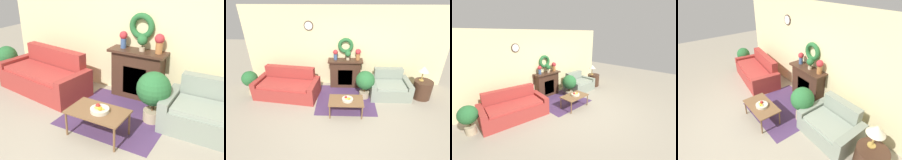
# 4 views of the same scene
# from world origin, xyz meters

# --- Properties ---
(ground_plane) EXTENTS (16.00, 16.00, 0.00)m
(ground_plane) POSITION_xyz_m (0.00, 0.00, 0.00)
(ground_plane) COLOR #9E937F
(floor_rug) EXTENTS (1.80, 1.68, 0.01)m
(floor_rug) POSITION_xyz_m (-0.00, 1.30, 0.00)
(floor_rug) COLOR #4C335B
(floor_rug) RESTS_ON ground_plane
(wall_back) EXTENTS (6.80, 0.18, 2.70)m
(wall_back) POSITION_xyz_m (-0.00, 2.36, 1.35)
(wall_back) COLOR beige
(wall_back) RESTS_ON ground_plane
(fireplace) EXTENTS (1.17, 0.41, 1.01)m
(fireplace) POSITION_xyz_m (-0.02, 2.16, 0.51)
(fireplace) COLOR #42281C
(fireplace) RESTS_ON ground_plane
(couch_left) EXTENTS (2.09, 1.17, 0.89)m
(couch_left) POSITION_xyz_m (-1.89, 1.48, 0.31)
(couch_left) COLOR #9E332D
(couch_left) RESTS_ON ground_plane
(loveseat_right) EXTENTS (1.27, 0.90, 0.82)m
(loveseat_right) POSITION_xyz_m (1.41, 1.61, 0.29)
(loveseat_right) COLOR gray
(loveseat_right) RESTS_ON ground_plane
(coffee_table) EXTENTS (0.95, 0.58, 0.44)m
(coffee_table) POSITION_xyz_m (-0.00, 0.61, 0.40)
(coffee_table) COLOR brown
(coffee_table) RESTS_ON ground_plane
(fruit_bowl) EXTENTS (0.30, 0.30, 0.12)m
(fruit_bowl) POSITION_xyz_m (0.04, 0.60, 0.48)
(fruit_bowl) COLOR beige
(fruit_bowl) RESTS_ON coffee_table
(vase_on_mantel_left) EXTENTS (0.16, 0.16, 0.34)m
(vase_on_mantel_left) POSITION_xyz_m (-0.36, 2.16, 1.20)
(vase_on_mantel_left) COLOR #3D5684
(vase_on_mantel_left) RESTS_ON fireplace
(vase_on_mantel_right) EXTENTS (0.19, 0.19, 0.37)m
(vase_on_mantel_right) POSITION_xyz_m (0.39, 2.16, 1.22)
(vase_on_mantel_right) COLOR #AD6B38
(vase_on_mantel_right) RESTS_ON fireplace
(potted_plant_on_mantel) EXTENTS (0.20, 0.20, 0.32)m
(potted_plant_on_mantel) POSITION_xyz_m (0.05, 2.14, 1.21)
(potted_plant_on_mantel) COLOR tan
(potted_plant_on_mantel) RESTS_ON fireplace
(potted_plant_floor_by_couch) EXTENTS (0.49, 0.49, 0.81)m
(potted_plant_floor_by_couch) POSITION_xyz_m (-3.10, 1.53, 0.51)
(potted_plant_floor_by_couch) COLOR tan
(potted_plant_floor_by_couch) RESTS_ON ground_plane
(potted_plant_floor_by_loveseat) EXTENTS (0.59, 0.59, 0.91)m
(potted_plant_floor_by_loveseat) POSITION_xyz_m (0.59, 1.44, 0.57)
(potted_plant_floor_by_loveseat) COLOR tan
(potted_plant_floor_by_loveseat) RESTS_ON ground_plane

